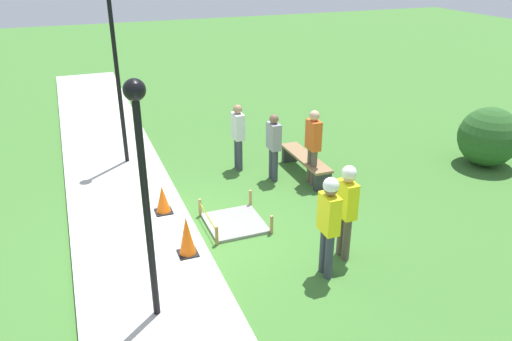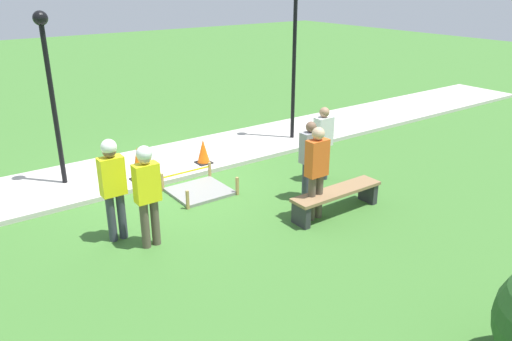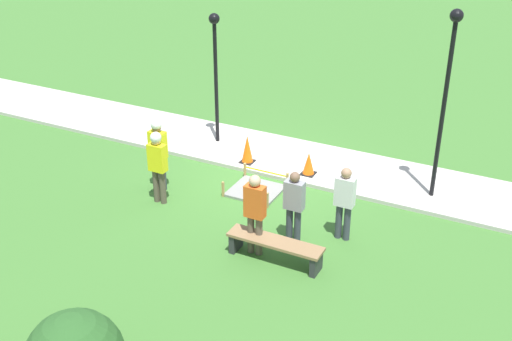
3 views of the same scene
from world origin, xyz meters
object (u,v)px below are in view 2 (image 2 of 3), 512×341
object	(u,v)px
park_bench	(337,196)
bystander_in_gray_shirt	(323,140)
bystander_in_orange_shirt	(317,168)
lamppost_near	(49,73)
traffic_cone_near_patch	(203,152)
worker_assistant	(147,188)
lamppost_far	(295,32)
bystander_in_white_shirt	(310,156)
traffic_cone_far_patch	(138,164)
worker_supervisor	(113,181)

from	to	relation	value
park_bench	bystander_in_gray_shirt	distance (m)	1.74
bystander_in_orange_shirt	lamppost_near	distance (m)	5.52
traffic_cone_near_patch	bystander_in_orange_shirt	xyz separation A→B (m)	(-0.32, 3.49, 0.61)
bystander_in_orange_shirt	lamppost_near	xyz separation A→B (m)	(3.29, -4.20, 1.42)
bystander_in_orange_shirt	worker_assistant	bearing A→B (deg)	-16.33
lamppost_near	lamppost_far	size ratio (longest dim) A/B	0.81
bystander_in_white_shirt	lamppost_near	xyz separation A→B (m)	(3.80, -3.46, 1.52)
traffic_cone_far_patch	lamppost_far	size ratio (longest dim) A/B	0.17
park_bench	bystander_in_gray_shirt	xyz separation A→B (m)	(-0.90, -1.37, 0.58)
park_bench	traffic_cone_far_patch	bearing A→B (deg)	-54.95
traffic_cone_near_patch	bystander_in_gray_shirt	xyz separation A→B (m)	(-1.69, 2.19, 0.54)
worker_assistant	bystander_in_white_shirt	size ratio (longest dim) A/B	1.09
bystander_in_gray_shirt	bystander_in_white_shirt	distance (m)	1.03
park_bench	worker_supervisor	bearing A→B (deg)	-21.37
park_bench	worker_assistant	bearing A→B (deg)	-15.24
worker_assistant	bystander_in_orange_shirt	size ratio (longest dim) A/B	1.00
worker_assistant	lamppost_far	world-z (taller)	lamppost_far
worker_supervisor	worker_assistant	size ratio (longest dim) A/B	1.02
traffic_cone_near_patch	worker_assistant	size ratio (longest dim) A/B	0.33
worker_supervisor	park_bench	bearing A→B (deg)	158.63
bystander_in_orange_shirt	lamppost_far	bearing A→B (deg)	-124.62
worker_assistant	bystander_in_orange_shirt	bearing A→B (deg)	163.67
park_bench	lamppost_near	size ratio (longest dim) A/B	0.56
worker_assistant	bystander_in_white_shirt	bearing A→B (deg)	178.32
park_bench	worker_assistant	distance (m)	3.53
worker_supervisor	bystander_in_white_shirt	size ratio (longest dim) A/B	1.12
park_bench	lamppost_far	world-z (taller)	lamppost_far
worker_supervisor	lamppost_near	world-z (taller)	lamppost_near
traffic_cone_near_patch	worker_assistant	xyz separation A→B (m)	(2.55, 2.65, 0.65)
worker_supervisor	bystander_in_gray_shirt	world-z (taller)	worker_supervisor
traffic_cone_near_patch	lamppost_far	size ratio (longest dim) A/B	0.13
lamppost_far	bystander_in_gray_shirt	bearing A→B (deg)	63.40
traffic_cone_near_patch	lamppost_near	distance (m)	3.67
traffic_cone_far_patch	park_bench	size ratio (longest dim) A/B	0.38
park_bench	worker_supervisor	size ratio (longest dim) A/B	1.09
worker_assistant	lamppost_far	bearing A→B (deg)	-151.62
worker_assistant	lamppost_near	bearing A→B (deg)	-82.75
park_bench	bystander_in_gray_shirt	world-z (taller)	bystander_in_gray_shirt
worker_assistant	traffic_cone_near_patch	bearing A→B (deg)	-133.90
traffic_cone_far_patch	worker_assistant	xyz separation A→B (m)	(0.91, 2.56, 0.57)
traffic_cone_near_patch	bystander_in_white_shirt	size ratio (longest dim) A/B	0.36
worker_assistant	lamppost_near	world-z (taller)	lamppost_near
traffic_cone_near_patch	park_bench	bearing A→B (deg)	102.54
traffic_cone_far_patch	worker_supervisor	size ratio (longest dim) A/B	0.41
traffic_cone_far_patch	worker_supervisor	xyz separation A→B (m)	(1.27, 2.02, 0.60)
traffic_cone_near_patch	traffic_cone_far_patch	size ratio (longest dim) A/B	0.78
park_bench	bystander_in_orange_shirt	world-z (taller)	bystander_in_orange_shirt
worker_assistant	bystander_in_gray_shirt	world-z (taller)	worker_assistant
worker_supervisor	bystander_in_orange_shirt	world-z (taller)	worker_supervisor
traffic_cone_near_patch	traffic_cone_far_patch	distance (m)	1.65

